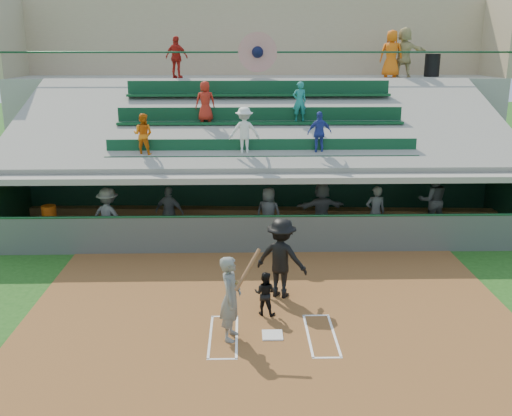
{
  "coord_description": "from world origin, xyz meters",
  "views": [
    {
      "loc": [
        -0.6,
        -10.71,
        5.89
      ],
      "look_at": [
        -0.26,
        3.5,
        1.8
      ],
      "focal_mm": 40.0,
      "sensor_mm": 36.0,
      "label": 1
    }
  ],
  "objects_px": {
    "batter_at_plate": "(231,298)",
    "water_cooler": "(49,213)",
    "white_table": "(49,230)",
    "trash_bin": "(432,65)",
    "catcher": "(265,293)",
    "home_plate": "(272,335)"
  },
  "relations": [
    {
      "from": "catcher",
      "to": "water_cooler",
      "type": "distance_m",
      "value": 8.12
    },
    {
      "from": "batter_at_plate",
      "to": "white_table",
      "type": "bearing_deg",
      "value": 133.02
    },
    {
      "from": "catcher",
      "to": "white_table",
      "type": "distance_m",
      "value": 8.2
    },
    {
      "from": "water_cooler",
      "to": "catcher",
      "type": "bearing_deg",
      "value": -38.22
    },
    {
      "from": "batter_at_plate",
      "to": "catcher",
      "type": "xyz_separation_m",
      "value": [
        0.74,
        1.07,
        -0.4
      ]
    },
    {
      "from": "home_plate",
      "to": "white_table",
      "type": "distance_m",
      "value": 8.95
    },
    {
      "from": "batter_at_plate",
      "to": "water_cooler",
      "type": "relative_size",
      "value": 4.47
    },
    {
      "from": "catcher",
      "to": "water_cooler",
      "type": "xyz_separation_m",
      "value": [
        -6.37,
        5.02,
        0.44
      ]
    },
    {
      "from": "white_table",
      "to": "trash_bin",
      "type": "distance_m",
      "value": 16.29
    },
    {
      "from": "trash_bin",
      "to": "batter_at_plate",
      "type": "bearing_deg",
      "value": -121.21
    },
    {
      "from": "trash_bin",
      "to": "water_cooler",
      "type": "bearing_deg",
      "value": -152.05
    },
    {
      "from": "home_plate",
      "to": "catcher",
      "type": "distance_m",
      "value": 1.13
    },
    {
      "from": "batter_at_plate",
      "to": "trash_bin",
      "type": "distance_m",
      "value": 16.18
    },
    {
      "from": "catcher",
      "to": "water_cooler",
      "type": "bearing_deg",
      "value": -21.6
    },
    {
      "from": "catcher",
      "to": "white_table",
      "type": "bearing_deg",
      "value": -21.48
    },
    {
      "from": "catcher",
      "to": "water_cooler",
      "type": "relative_size",
      "value": 2.32
    },
    {
      "from": "water_cooler",
      "to": "trash_bin",
      "type": "relative_size",
      "value": 0.48
    },
    {
      "from": "batter_at_plate",
      "to": "trash_bin",
      "type": "xyz_separation_m",
      "value": [
        8.11,
        13.38,
        4.13
      ]
    },
    {
      "from": "home_plate",
      "to": "trash_bin",
      "type": "height_order",
      "value": "trash_bin"
    },
    {
      "from": "home_plate",
      "to": "trash_bin",
      "type": "bearing_deg",
      "value": 61.45
    },
    {
      "from": "white_table",
      "to": "trash_bin",
      "type": "relative_size",
      "value": 0.88
    },
    {
      "from": "white_table",
      "to": "water_cooler",
      "type": "distance_m",
      "value": 0.58
    }
  ]
}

